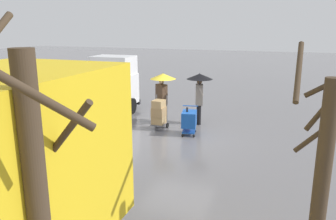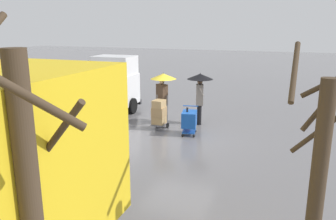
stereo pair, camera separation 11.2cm
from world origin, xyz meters
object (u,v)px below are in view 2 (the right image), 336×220
pedestrian_black_side (163,86)px  bare_tree_near (318,174)px  cargo_van_parked_right (98,92)px  hand_dolly_boxes (159,113)px  shopping_cart_vendor (189,120)px  pedestrian_pink_side (200,87)px  bare_tree_far (31,213)px

pedestrian_black_side → bare_tree_near: bare_tree_near is taller
cargo_van_parked_right → bare_tree_near: size_ratio=1.45×
cargo_van_parked_right → hand_dolly_boxes: bearing=171.6°
shopping_cart_vendor → bare_tree_near: (-3.98, 6.38, 1.24)m
hand_dolly_boxes → bare_tree_near: bare_tree_near is taller
pedestrian_pink_side → bare_tree_near: (-3.99, 7.80, 0.22)m
hand_dolly_boxes → pedestrian_black_side: (0.13, -0.73, 0.92)m
hand_dolly_boxes → bare_tree_far: bare_tree_far is taller
cargo_van_parked_right → bare_tree_far: bare_tree_far is taller
bare_tree_near → bare_tree_far: size_ratio=0.91×
pedestrian_black_side → bare_tree_far: 10.31m
hand_dolly_boxes → bare_tree_near: size_ratio=0.35×
pedestrian_pink_side → bare_tree_far: bearing=95.7°
hand_dolly_boxes → pedestrian_black_side: 1.18m
pedestrian_black_side → hand_dolly_boxes: bearing=100.4°
bare_tree_far → cargo_van_parked_right: bearing=-61.1°
cargo_van_parked_right → shopping_cart_vendor: size_ratio=5.19×
shopping_cart_vendor → hand_dolly_boxes: bearing=-9.5°
hand_dolly_boxes → pedestrian_black_side: size_ratio=0.61×
hand_dolly_boxes → pedestrian_pink_side: size_ratio=0.61×
cargo_van_parked_right → bare_tree_near: bearing=139.7°
shopping_cart_vendor → pedestrian_black_side: size_ratio=0.49×
cargo_van_parked_right → hand_dolly_boxes: cargo_van_parked_right is taller
hand_dolly_boxes → bare_tree_near: 8.52m
pedestrian_pink_side → pedestrian_black_side: size_ratio=1.00×
pedestrian_pink_side → hand_dolly_boxes: bearing=43.2°
shopping_cart_vendor → bare_tree_near: bearing=122.0°
bare_tree_near → bare_tree_far: (2.95, 2.68, 0.23)m
hand_dolly_boxes → bare_tree_far: (-2.33, 9.27, 1.37)m
cargo_van_parked_right → pedestrian_pink_side: 4.40m
hand_dolly_boxes → pedestrian_pink_side: pedestrian_pink_side is taller
hand_dolly_boxes → bare_tree_near: (-5.28, 6.60, 1.14)m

